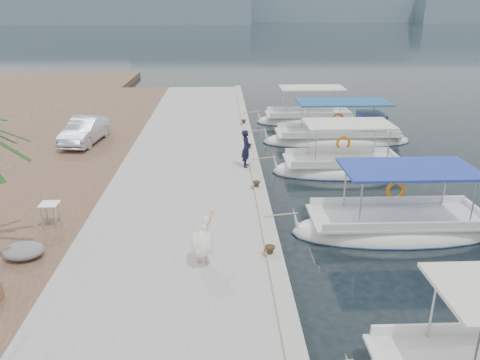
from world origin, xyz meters
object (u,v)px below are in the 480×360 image
(fisherman, at_px, (246,148))
(parked_car, at_px, (85,131))
(fishing_caique_b, at_px, (396,229))
(fishing_caique_c, at_px, (341,169))
(fishing_caique_d, at_px, (339,139))
(fishing_caique_e, at_px, (308,121))
(pelican, at_px, (203,242))

(fisherman, bearing_deg, parked_car, 72.94)
(fishing_caique_b, bearing_deg, fishing_caique_c, 93.39)
(fishing_caique_d, bearing_deg, parked_car, -174.18)
(fishing_caique_e, bearing_deg, fishing_caique_d, -79.28)
(pelican, height_order, fisherman, fisherman)
(fishing_caique_d, distance_m, parked_car, 13.22)
(fishing_caique_c, xyz_separation_m, parked_car, (-12.10, 3.43, 1.01))
(fishing_caique_b, bearing_deg, parked_car, 143.11)
(fishing_caique_c, height_order, pelican, fishing_caique_c)
(fishing_caique_d, relative_size, pelican, 5.26)
(fishing_caique_b, xyz_separation_m, pelican, (-6.20, -2.51, 0.98))
(fishing_caique_b, bearing_deg, fishing_caique_d, 86.42)
(fishing_caique_e, height_order, pelican, fishing_caique_e)
(fishing_caique_b, xyz_separation_m, fishing_caique_d, (0.67, 10.68, 0.06))
(fishing_caique_c, bearing_deg, fishing_caique_b, -86.61)
(fishing_caique_b, relative_size, parked_car, 1.80)
(fishing_caique_e, xyz_separation_m, fisherman, (-4.43, -9.87, 1.17))
(fishing_caique_e, relative_size, pelican, 4.27)
(fishing_caique_d, bearing_deg, fishing_caique_e, 100.72)
(fishing_caique_b, relative_size, fisherman, 4.32)
(fishing_caique_e, bearing_deg, pelican, -108.66)
(fishing_caique_e, height_order, fisherman, fishing_caique_e)
(fishing_caique_d, xyz_separation_m, parked_car, (-13.12, -1.34, 0.95))
(fishing_caique_c, height_order, fishing_caique_d, same)
(fishing_caique_b, height_order, fishing_caique_d, same)
(fisherman, height_order, parked_car, fisherman)
(fishing_caique_c, relative_size, fisherman, 3.88)
(parked_car, bearing_deg, fishing_caique_e, 32.68)
(fishing_caique_b, xyz_separation_m, fishing_caique_c, (-0.35, 5.91, 0.00))
(fishing_caique_d, xyz_separation_m, fishing_caique_e, (-0.86, 4.57, -0.06))
(fishing_caique_e, bearing_deg, fisherman, -114.20)
(pelican, height_order, parked_car, parked_car)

